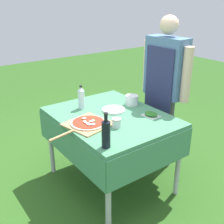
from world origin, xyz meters
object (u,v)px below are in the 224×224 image
Objects in this scene: herb_container at (151,114)px; plate_stack at (114,110)px; person_cook at (165,82)px; oil_bottle at (106,134)px; mixing_tub at (132,100)px; prep_table at (111,124)px; sauce_jar at (116,123)px; pizza_on_peel at (87,124)px; water_bottle at (81,98)px.

herb_container reaches higher than plate_stack.
person_cook is 1.17m from oil_bottle.
oil_bottle is 2.11× the size of mixing_tub.
plate_stack is at bearing -146.75° from herb_container.
sauce_jar is (0.24, -0.11, 0.13)m from prep_table.
herb_container is at bearing 33.25° from plate_stack.
oil_bottle reaches higher than plate_stack.
pizza_on_peel is 2.57× the size of water_bottle.
sauce_jar is (0.31, -0.20, 0.03)m from plate_stack.
sauce_jar reaches higher than herb_container.
water_bottle reaches higher than sauce_jar.
prep_table is 0.64m from oil_bottle.
sauce_jar is at bearing 102.53° from person_cook.
water_bottle reaches higher than plate_stack.
prep_table is 0.40m from water_bottle.
herb_container is (0.24, 0.29, 0.11)m from prep_table.
pizza_on_peel is at bearing -71.72° from plate_stack.
pizza_on_peel is 0.41m from water_bottle.
prep_table is 0.15m from plate_stack.
oil_bottle is 0.72m from herb_container.
prep_table is at bearing -129.65° from herb_container.
herb_container is 0.38m from plate_stack.
prep_table is at bearing -50.67° from plate_stack.
person_cook reaches higher than sauce_jar.
oil_bottle reaches higher than prep_table.
mixing_tub is at bearing 126.57° from sauce_jar.
person_cook is at bearing 72.81° from mixing_tub.
person_cook is (0.02, 0.70, 0.30)m from prep_table.
pizza_on_peel is at bearing -107.79° from herb_container.
oil_bottle is 0.36m from sauce_jar.
oil_bottle is at bearing -49.77° from sauce_jar.
person_cook is 2.63× the size of pizza_on_peel.
pizza_on_peel is 7.59× the size of sauce_jar.
person_cook is at bearing 105.46° from sauce_jar.
sauce_jar is at bearing -32.74° from plate_stack.
mixing_tub is 1.62× the size of sauce_jar.
oil_bottle is 1.16× the size of water_bottle.
person_cook is 0.65m from plate_stack.
person_cook is 0.90m from water_bottle.
mixing_tub is (-0.56, 0.72, -0.06)m from oil_bottle.
pizza_on_peel is 0.40m from plate_stack.
water_bottle is at bearing -142.35° from herb_container.
pizza_on_peel is 2.75× the size of plate_stack.
sauce_jar is (0.22, -0.81, -0.17)m from person_cook.
person_cook is 19.98× the size of sauce_jar.
pizza_on_peel reaches higher than herb_container.
pizza_on_peel is 0.65m from mixing_tub.
water_bottle is (-0.31, -0.14, 0.21)m from prep_table.
oil_bottle is (0.47, -0.38, 0.20)m from prep_table.
mixing_tub is (-0.09, 0.34, 0.14)m from prep_table.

